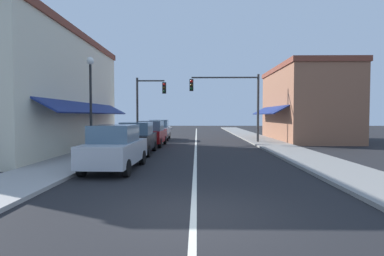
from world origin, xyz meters
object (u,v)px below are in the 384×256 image
(parked_car_third_left, at_px, (151,133))
(street_lamp_left_near, at_px, (91,91))
(traffic_signal_left_corner, at_px, (147,100))
(parked_car_far_left, at_px, (159,130))
(parked_car_second_left, at_px, (137,138))
(traffic_signal_mast_arm, at_px, (233,96))
(parked_car_nearest_left, at_px, (115,148))

(parked_car_third_left, distance_m, street_lamp_left_near, 7.07)
(traffic_signal_left_corner, bearing_deg, parked_car_far_left, 68.16)
(parked_car_second_left, height_order, traffic_signal_left_corner, traffic_signal_left_corner)
(parked_car_third_left, distance_m, traffic_signal_left_corner, 4.38)
(parked_car_far_left, distance_m, traffic_signal_mast_arm, 7.40)
(parked_car_second_left, xyz_separation_m, traffic_signal_mast_arm, (6.12, 6.78, 2.79))
(parked_car_far_left, xyz_separation_m, traffic_signal_mast_arm, (6.11, -3.10, 2.79))
(traffic_signal_mast_arm, bearing_deg, parked_car_far_left, 153.14)
(traffic_signal_mast_arm, bearing_deg, parked_car_second_left, -132.06)
(parked_car_second_left, height_order, traffic_signal_mast_arm, traffic_signal_mast_arm)
(parked_car_third_left, relative_size, traffic_signal_left_corner, 0.79)
(parked_car_nearest_left, height_order, traffic_signal_left_corner, traffic_signal_left_corner)
(parked_car_third_left, height_order, traffic_signal_mast_arm, traffic_signal_mast_arm)
(parked_car_third_left, height_order, street_lamp_left_near, street_lamp_left_near)
(parked_car_third_left, xyz_separation_m, parked_car_far_left, (-0.11, 5.34, 0.00))
(street_lamp_left_near, bearing_deg, parked_car_second_left, 42.13)
(traffic_signal_left_corner, bearing_deg, traffic_signal_mast_arm, -10.07)
(traffic_signal_left_corner, height_order, street_lamp_left_near, traffic_signal_left_corner)
(parked_car_nearest_left, bearing_deg, parked_car_second_left, 92.86)
(traffic_signal_mast_arm, bearing_deg, traffic_signal_left_corner, 169.93)
(parked_car_second_left, distance_m, traffic_signal_mast_arm, 9.55)
(traffic_signal_left_corner, bearing_deg, parked_car_nearest_left, -86.19)
(parked_car_nearest_left, bearing_deg, parked_car_far_left, 91.90)
(parked_car_nearest_left, bearing_deg, street_lamp_left_near, 123.97)
(parked_car_nearest_left, bearing_deg, parked_car_third_left, 91.47)
(parked_car_third_left, bearing_deg, street_lamp_left_near, -107.12)
(parked_car_third_left, bearing_deg, parked_car_far_left, 92.25)
(parked_car_nearest_left, relative_size, traffic_signal_mast_arm, 0.77)
(street_lamp_left_near, bearing_deg, traffic_signal_mast_arm, 46.64)
(parked_car_third_left, height_order, traffic_signal_left_corner, traffic_signal_left_corner)
(street_lamp_left_near, bearing_deg, parked_car_far_left, 80.47)
(parked_car_third_left, relative_size, parked_car_far_left, 1.00)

